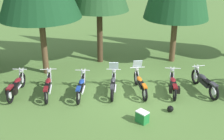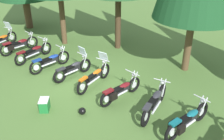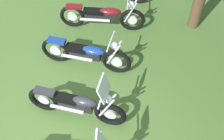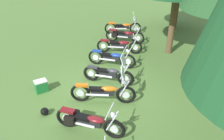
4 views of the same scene
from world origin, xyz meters
TOP-DOWN VIEW (x-y plane):
  - motorcycle_2 at (-3.59, 0.40)m, footprint 0.77×2.38m
  - motorcycle_3 at (-2.08, 0.12)m, footprint 0.73×2.25m
  - motorcycle_4 at (-0.60, 0.12)m, footprint 0.72×2.13m

SIDE VIEW (x-z plane):
  - motorcycle_2 at x=-3.59m, z-range -0.06..0.95m
  - motorcycle_4 at x=-0.60m, z-range -0.23..1.12m
  - motorcycle_3 at x=-2.08m, z-range -0.06..0.96m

